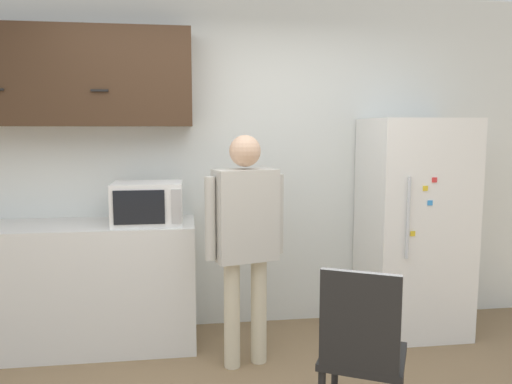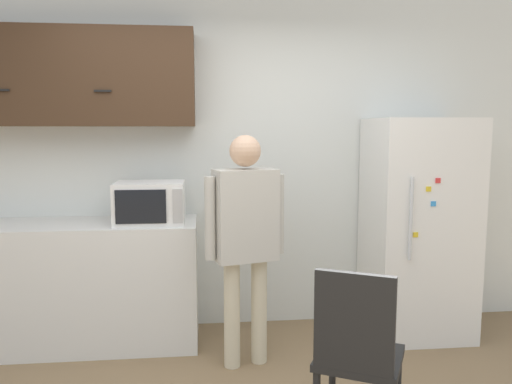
{
  "view_description": "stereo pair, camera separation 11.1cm",
  "coord_description": "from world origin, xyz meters",
  "px_view_note": "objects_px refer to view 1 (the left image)",
  "views": [
    {
      "loc": [
        -0.25,
        -2.28,
        1.63
      ],
      "look_at": [
        0.2,
        0.97,
        1.21
      ],
      "focal_mm": 35.0,
      "sensor_mm": 36.0,
      "label": 1
    },
    {
      "loc": [
        -0.14,
        -2.29,
        1.63
      ],
      "look_at": [
        0.2,
        0.97,
        1.21
      ],
      "focal_mm": 35.0,
      "sensor_mm": 36.0,
      "label": 2
    }
  ],
  "objects_px": {
    "person": "(245,229)",
    "chair": "(362,347)",
    "microwave": "(148,203)",
    "refrigerator": "(413,227)"
  },
  "relations": [
    {
      "from": "person",
      "to": "refrigerator",
      "type": "bearing_deg",
      "value": 1.72
    },
    {
      "from": "microwave",
      "to": "person",
      "type": "height_order",
      "value": "person"
    },
    {
      "from": "microwave",
      "to": "refrigerator",
      "type": "height_order",
      "value": "refrigerator"
    },
    {
      "from": "microwave",
      "to": "chair",
      "type": "xyz_separation_m",
      "value": [
        1.17,
        -1.3,
        -0.59
      ]
    },
    {
      "from": "refrigerator",
      "to": "chair",
      "type": "distance_m",
      "value": 1.64
    },
    {
      "from": "microwave",
      "to": "refrigerator",
      "type": "distance_m",
      "value": 2.08
    },
    {
      "from": "person",
      "to": "chair",
      "type": "bearing_deg",
      "value": -75.83
    },
    {
      "from": "chair",
      "to": "person",
      "type": "bearing_deg",
      "value": -33.52
    },
    {
      "from": "person",
      "to": "chair",
      "type": "relative_size",
      "value": 1.7
    },
    {
      "from": "microwave",
      "to": "chair",
      "type": "relative_size",
      "value": 0.54
    }
  ]
}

